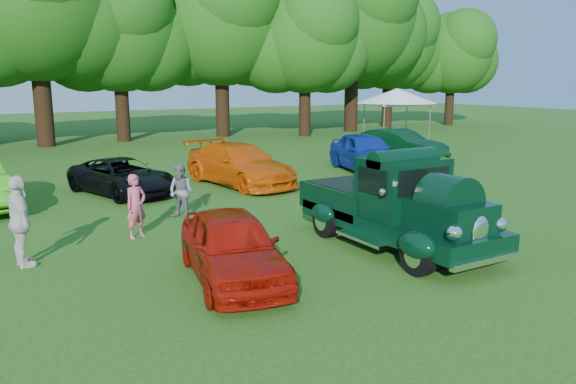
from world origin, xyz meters
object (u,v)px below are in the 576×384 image
back_car_orange (240,164)px  back_car_blue (365,152)px  back_car_green (398,145)px  canopy_tent (397,96)px  back_car_black (122,177)px  red_convertible (232,246)px  spectator_grey (181,192)px  spectator_pink (136,206)px  hero_pickup (395,208)px  spectator_white (20,222)px

back_car_orange → back_car_blue: back_car_blue is taller
back_car_orange → back_car_green: (8.72, 1.48, 0.02)m
back_car_orange → canopy_tent: 13.59m
back_car_black → back_car_blue: bearing=-18.8°
red_convertible → back_car_orange: bearing=74.8°
red_convertible → back_car_orange: 9.76m
spectator_grey → spectator_pink: bearing=-84.1°
back_car_orange → back_car_green: size_ratio=1.11×
red_convertible → back_car_orange: size_ratio=0.76×
hero_pickup → red_convertible: hero_pickup is taller
back_car_blue → spectator_grey: 10.04m
hero_pickup → spectator_grey: hero_pickup is taller
spectator_pink → canopy_tent: canopy_tent is taller
red_convertible → canopy_tent: (16.57, 14.35, 2.15)m
back_car_orange → red_convertible: bearing=-124.9°
back_car_black → canopy_tent: canopy_tent is taller
hero_pickup → back_car_blue: hero_pickup is taller
hero_pickup → back_car_green: size_ratio=1.15×
back_car_orange → canopy_tent: canopy_tent is taller
back_car_black → back_car_orange: size_ratio=0.84×
spectator_pink → hero_pickup: bearing=-60.1°
spectator_pink → spectator_white: bearing=177.4°
red_convertible → spectator_white: 4.35m
back_car_blue → canopy_tent: bearing=56.2°
red_convertible → back_car_blue: back_car_blue is taller
back_car_green → spectator_grey: back_car_green is taller
back_car_orange → back_car_blue: 5.75m
back_car_black → spectator_white: 7.27m
back_car_black → back_car_green: (12.78, 1.09, 0.16)m
spectator_pink → spectator_grey: 2.01m
back_car_blue → spectator_white: 14.71m
back_car_black → hero_pickup: bearing=-84.5°
spectator_pink → canopy_tent: (17.30, 10.58, 2.04)m
back_car_black → back_car_orange: bearing=-22.6°
spectator_pink → spectator_white: 2.75m
red_convertible → canopy_tent: 22.02m
hero_pickup → spectator_pink: (-4.79, 3.64, -0.12)m
spectator_pink → spectator_grey: (1.56, 1.26, -0.02)m
spectator_pink → spectator_grey: bearing=15.9°
back_car_black → back_car_orange: back_car_orange is taller
hero_pickup → back_car_orange: size_ratio=1.03×
back_car_black → spectator_grey: size_ratio=2.86×
back_car_green → spectator_white: (-16.39, -7.39, 0.18)m
back_car_orange → canopy_tent: bearing=16.5°
back_car_black → spectator_white: (-3.61, -6.30, 0.34)m
back_car_black → back_car_blue: size_ratio=0.92×
spectator_white → spectator_pink: bearing=-76.7°
hero_pickup → back_car_blue: (6.06, 8.71, -0.10)m
red_convertible → back_car_blue: size_ratio=0.83×
back_car_black → back_car_green: bearing=-12.2°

